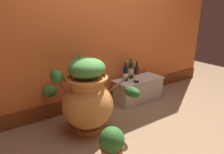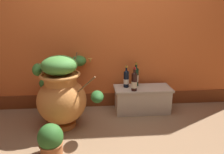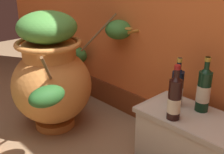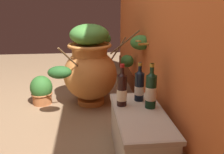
# 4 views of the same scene
# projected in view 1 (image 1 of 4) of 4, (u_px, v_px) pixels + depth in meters

# --- Properties ---
(ground_plane) EXTENTS (7.00, 7.00, 0.00)m
(ground_plane) POSITION_uv_depth(u_px,v_px,m) (157.00, 136.00, 2.37)
(ground_plane) COLOR #896B4C
(back_wall) EXTENTS (4.40, 0.33, 2.60)m
(back_wall) POSITION_uv_depth(u_px,v_px,m) (101.00, 16.00, 2.91)
(back_wall) COLOR #D6662D
(back_wall) RESTS_ON ground_plane
(terracotta_urn) EXTENTS (0.86, 1.01, 0.88)m
(terracotta_urn) POSITION_uv_depth(u_px,v_px,m) (87.00, 96.00, 2.36)
(terracotta_urn) COLOR #CC7F3D
(terracotta_urn) RESTS_ON ground_plane
(stone_ledge) EXTENTS (0.79, 0.36, 0.36)m
(stone_ledge) POSITION_uv_depth(u_px,v_px,m) (138.00, 88.00, 3.25)
(stone_ledge) COLOR beige
(stone_ledge) RESTS_ON ground_plane
(wine_bottle_left) EXTENTS (0.07, 0.07, 0.31)m
(wine_bottle_left) POSITION_uv_depth(u_px,v_px,m) (126.00, 73.00, 3.07)
(wine_bottle_left) COLOR black
(wine_bottle_left) RESTS_ON stone_ledge
(wine_bottle_middle) EXTENTS (0.08, 0.08, 0.32)m
(wine_bottle_middle) POSITION_uv_depth(u_px,v_px,m) (137.00, 74.00, 3.00)
(wine_bottle_middle) COLOR black
(wine_bottle_middle) RESTS_ON stone_ledge
(wine_bottle_right) EXTENTS (0.08, 0.08, 0.33)m
(wine_bottle_right) POSITION_uv_depth(u_px,v_px,m) (131.00, 69.00, 3.18)
(wine_bottle_right) COLOR black
(wine_bottle_right) RESTS_ON stone_ledge
(potted_shrub) EXTENTS (0.25, 0.24, 0.32)m
(potted_shrub) POSITION_uv_depth(u_px,v_px,m) (112.00, 143.00, 1.98)
(potted_shrub) COLOR #B26638
(potted_shrub) RESTS_ON ground_plane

